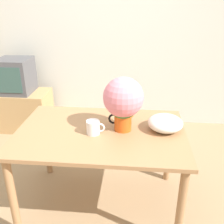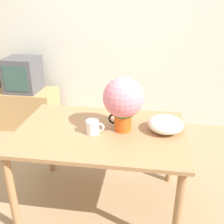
{
  "view_description": "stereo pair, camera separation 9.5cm",
  "coord_description": "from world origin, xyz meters",
  "views": [
    {
      "loc": [
        0.4,
        -1.58,
        1.71
      ],
      "look_at": [
        0.23,
        0.27,
        0.88
      ],
      "focal_mm": 42.0,
      "sensor_mm": 36.0,
      "label": 1
    },
    {
      "loc": [
        0.5,
        -1.57,
        1.71
      ],
      "look_at": [
        0.23,
        0.27,
        0.88
      ],
      "focal_mm": 42.0,
      "sensor_mm": 36.0,
      "label": 2
    }
  ],
  "objects": [
    {
      "name": "tv_set",
      "position": [
        -1.16,
        1.58,
        0.75
      ],
      "size": [
        0.41,
        0.42,
        0.45
      ],
      "color": "#4C4C51",
      "rests_on": "tv_stand"
    },
    {
      "name": "flower_vase",
      "position": [
        0.31,
        0.27,
        0.97
      ],
      "size": [
        0.31,
        0.31,
        0.43
      ],
      "color": "#E05619",
      "rests_on": "table"
    },
    {
      "name": "white_bowl",
      "position": [
        0.65,
        0.29,
        0.79
      ],
      "size": [
        0.28,
        0.28,
        0.12
      ],
      "color": "silver",
      "rests_on": "table"
    },
    {
      "name": "coffee_mug",
      "position": [
        0.09,
        0.18,
        0.78
      ],
      "size": [
        0.14,
        0.1,
        0.11
      ],
      "color": "white",
      "rests_on": "table"
    },
    {
      "name": "wall_back",
      "position": [
        0.0,
        1.98,
        1.3
      ],
      "size": [
        8.0,
        0.05,
        2.6
      ],
      "color": "silver",
      "rests_on": "ground_plane"
    },
    {
      "name": "table",
      "position": [
        0.14,
        0.23,
        0.63
      ],
      "size": [
        1.33,
        0.9,
        0.73
      ],
      "color": "#A3754C",
      "rests_on": "ground_plane"
    },
    {
      "name": "ground_plane",
      "position": [
        0.0,
        0.0,
        0.0
      ],
      "size": [
        12.0,
        12.0,
        0.0
      ],
      "primitive_type": "plane",
      "color": "#9E7F5B"
    },
    {
      "name": "tv_stand",
      "position": [
        -1.16,
        1.59,
        0.26
      ],
      "size": [
        0.79,
        0.46,
        0.52
      ],
      "color": "tan",
      "rests_on": "ground_plane"
    }
  ]
}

